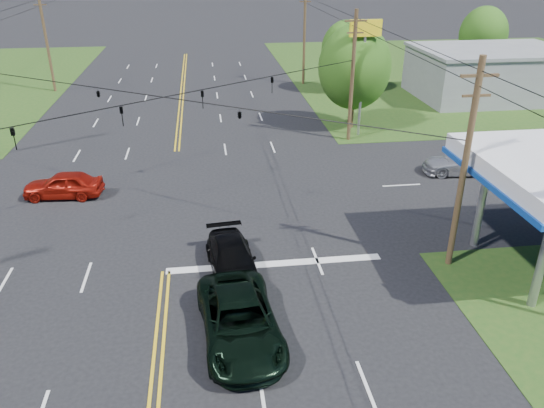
{
  "coord_description": "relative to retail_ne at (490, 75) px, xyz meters",
  "views": [
    {
      "loc": [
        2.14,
        -16.77,
        13.17
      ],
      "look_at": [
        5.12,
        6.0,
        2.14
      ],
      "focal_mm": 35.0,
      "sensor_mm": 36.0,
      "label": 1
    }
  ],
  "objects": [
    {
      "name": "tree_right_b",
      "position": [
        -13.5,
        4.0,
        2.02
      ],
      "size": [
        4.94,
        4.94,
        7.09
      ],
      "color": "#4A321F",
      "rests_on": "ground"
    },
    {
      "name": "sedan_red",
      "position": [
        -36.3,
        -19.0,
        -1.44
      ],
      "size": [
        4.61,
        2.14,
        1.53
      ],
      "primitive_type": "imported",
      "rotation": [
        0.0,
        0.0,
        -1.65
      ],
      "color": "#9A150B",
      "rests_on": "ground"
    },
    {
      "name": "grass_ne",
      "position": [
        5.0,
        12.0,
        -2.2
      ],
      "size": [
        46.0,
        48.0,
        0.03
      ],
      "primitive_type": "cube",
      "color": "#1F4516",
      "rests_on": "ground"
    },
    {
      "name": "polesign_ne",
      "position": [
        -15.95,
        -10.0,
        4.65
      ],
      "size": [
        2.39,
        0.33,
        8.68
      ],
      "color": "#A5A5AA",
      "rests_on": "ground"
    },
    {
      "name": "power_lines",
      "position": [
        -30.0,
        -22.0,
        6.4
      ],
      "size": [
        26.04,
        100.0,
        0.64
      ],
      "color": "black",
      "rests_on": "ground"
    },
    {
      "name": "stop_bar",
      "position": [
        -25.0,
        -28.0,
        -2.2
      ],
      "size": [
        10.0,
        0.5,
        0.02
      ],
      "primitive_type": "cube",
      "color": "silver",
      "rests_on": "ground"
    },
    {
      "name": "pole_ne",
      "position": [
        -17.0,
        -11.0,
        2.72
      ],
      "size": [
        1.6,
        0.28,
        9.5
      ],
      "color": "#4A321F",
      "rests_on": "ground"
    },
    {
      "name": "pole_se",
      "position": [
        -17.0,
        -29.0,
        2.72
      ],
      "size": [
        1.6,
        0.28,
        9.5
      ],
      "color": "#4A321F",
      "rests_on": "ground"
    },
    {
      "name": "tree_far_r",
      "position": [
        4.0,
        10.0,
        2.34
      ],
      "size": [
        5.32,
        5.32,
        7.63
      ],
      "color": "#4A321F",
      "rests_on": "ground"
    },
    {
      "name": "pole_right_far",
      "position": [
        -17.0,
        8.0,
        2.97
      ],
      "size": [
        1.6,
        0.28,
        10.0
      ],
      "color": "#4A321F",
      "rests_on": "ground"
    },
    {
      "name": "ground",
      "position": [
        -30.0,
        -20.0,
        -2.2
      ],
      "size": [
        280.0,
        280.0,
        0.0
      ],
      "primitive_type": "plane",
      "color": "black",
      "rests_on": "ground"
    },
    {
      "name": "retail_ne",
      "position": [
        0.0,
        0.0,
        0.0
      ],
      "size": [
        14.0,
        10.0,
        4.4
      ],
      "primitive_type": "cube",
      "color": "slate",
      "rests_on": "ground"
    },
    {
      "name": "tree_right_a",
      "position": [
        -16.0,
        -8.0,
        2.67
      ],
      "size": [
        5.7,
        5.7,
        8.18
      ],
      "color": "#4A321F",
      "rests_on": "ground"
    },
    {
      "name": "pole_left_far",
      "position": [
        -43.0,
        8.0,
        2.97
      ],
      "size": [
        1.6,
        0.28,
        10.0
      ],
      "color": "#4A321F",
      "rests_on": "ground"
    },
    {
      "name": "suv_black",
      "position": [
        -27.0,
        -28.5,
        -1.49
      ],
      "size": [
        2.49,
        5.08,
        1.42
      ],
      "primitive_type": "imported",
      "rotation": [
        0.0,
        0.0,
        0.11
      ],
      "color": "black",
      "rests_on": "ground"
    },
    {
      "name": "span_wire_signals",
      "position": [
        -30.0,
        -20.0,
        3.8
      ],
      "size": [
        26.0,
        18.0,
        1.13
      ],
      "color": "black",
      "rests_on": "ground"
    },
    {
      "name": "sedan_far",
      "position": [
        -11.39,
        -18.56,
        -1.45
      ],
      "size": [
        5.38,
        2.68,
        1.5
      ],
      "primitive_type": "imported",
      "rotation": [
        0.0,
        0.0,
        -1.69
      ],
      "color": "silver",
      "rests_on": "ground"
    },
    {
      "name": "pickup_dkgreen",
      "position": [
        -27.0,
        -33.01,
        -1.37
      ],
      "size": [
        3.24,
        6.18,
        1.66
      ],
      "primitive_type": "imported",
      "rotation": [
        0.0,
        0.0,
        0.08
      ],
      "color": "black",
      "rests_on": "ground"
    }
  ]
}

